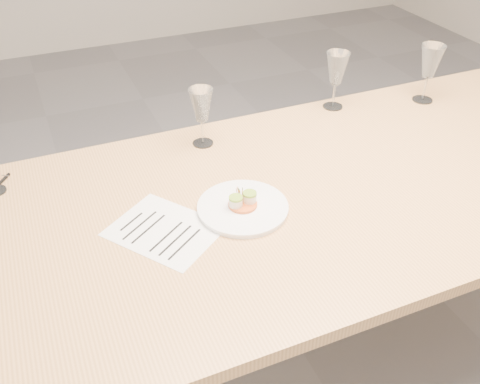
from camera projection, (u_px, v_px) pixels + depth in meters
name	position (u px, v px, depth m)	size (l,w,h in m)	color
ground	(298.00, 345.00, 2.05)	(7.00, 7.00, 0.00)	slate
dining_table	(312.00, 204.00, 1.66)	(2.40, 1.00, 0.75)	tan
dinner_plate	(243.00, 207.00, 1.51)	(0.26, 0.26, 0.07)	white
recipe_sheet	(165.00, 230.00, 1.45)	(0.34, 0.36, 0.00)	white
wine_glass_1	(201.00, 106.00, 1.74)	(0.08, 0.08, 0.20)	white
wine_glass_2	(337.00, 70.00, 1.96)	(0.09, 0.09, 0.22)	white
wine_glass_3	(431.00, 62.00, 2.00)	(0.09, 0.09, 0.22)	white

